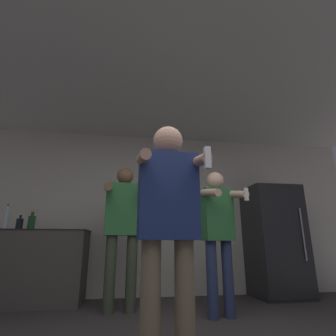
{
  "coord_description": "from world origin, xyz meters",
  "views": [
    {
      "loc": [
        -0.38,
        -1.28,
        0.78
      ],
      "look_at": [
        -0.11,
        0.51,
        1.29
      ],
      "focal_mm": 28.0,
      "sensor_mm": 36.0,
      "label": 1
    }
  ],
  "objects_px": {
    "bottle_tall_gin": "(32,222)",
    "bottle_red_label": "(6,219)",
    "refrigerator": "(275,240)",
    "person_spectator_back": "(123,221)",
    "person_woman_foreground": "(168,218)",
    "bottle_amber_bourbon": "(20,223)",
    "person_man_side": "(218,226)"
  },
  "relations": [
    {
      "from": "person_woman_foreground",
      "to": "refrigerator",
      "type": "bearing_deg",
      "value": 46.83
    },
    {
      "from": "bottle_red_label",
      "to": "person_woman_foreground",
      "type": "distance_m",
      "value": 2.81
    },
    {
      "from": "bottle_tall_gin",
      "to": "bottle_amber_bourbon",
      "type": "distance_m",
      "value": 0.15
    },
    {
      "from": "person_woman_foreground",
      "to": "person_man_side",
      "type": "distance_m",
      "value": 1.44
    },
    {
      "from": "bottle_tall_gin",
      "to": "person_man_side",
      "type": "bearing_deg",
      "value": -20.16
    },
    {
      "from": "person_spectator_back",
      "to": "bottle_amber_bourbon",
      "type": "bearing_deg",
      "value": 161.12
    },
    {
      "from": "bottle_tall_gin",
      "to": "person_spectator_back",
      "type": "height_order",
      "value": "person_spectator_back"
    },
    {
      "from": "person_woman_foreground",
      "to": "person_spectator_back",
      "type": "distance_m",
      "value": 1.63
    },
    {
      "from": "person_man_side",
      "to": "bottle_amber_bourbon",
      "type": "bearing_deg",
      "value": 160.97
    },
    {
      "from": "refrigerator",
      "to": "person_spectator_back",
      "type": "bearing_deg",
      "value": -167.03
    },
    {
      "from": "refrigerator",
      "to": "person_spectator_back",
      "type": "relative_size",
      "value": 0.95
    },
    {
      "from": "refrigerator",
      "to": "person_man_side",
      "type": "distance_m",
      "value": 1.54
    },
    {
      "from": "refrigerator",
      "to": "person_woman_foreground",
      "type": "relative_size",
      "value": 1.02
    },
    {
      "from": "bottle_tall_gin",
      "to": "person_woman_foreground",
      "type": "bearing_deg",
      "value": -52.99
    },
    {
      "from": "refrigerator",
      "to": "person_spectator_back",
      "type": "xyz_separation_m",
      "value": [
        -2.33,
        -0.54,
        0.21
      ]
    },
    {
      "from": "refrigerator",
      "to": "person_woman_foreground",
      "type": "bearing_deg",
      "value": -133.17
    },
    {
      "from": "bottle_amber_bourbon",
      "to": "person_spectator_back",
      "type": "height_order",
      "value": "person_spectator_back"
    },
    {
      "from": "refrigerator",
      "to": "bottle_tall_gin",
      "type": "distance_m",
      "value": 3.57
    },
    {
      "from": "bottle_red_label",
      "to": "person_spectator_back",
      "type": "distance_m",
      "value": 1.64
    },
    {
      "from": "person_woman_foreground",
      "to": "person_man_side",
      "type": "relative_size",
      "value": 1.0
    },
    {
      "from": "bottle_tall_gin",
      "to": "bottle_amber_bourbon",
      "type": "bearing_deg",
      "value": -180.0
    },
    {
      "from": "refrigerator",
      "to": "person_spectator_back",
      "type": "distance_m",
      "value": 2.4
    },
    {
      "from": "person_woman_foreground",
      "to": "person_man_side",
      "type": "bearing_deg",
      "value": 57.52
    },
    {
      "from": "refrigerator",
      "to": "person_woman_foreground",
      "type": "height_order",
      "value": "refrigerator"
    },
    {
      "from": "bottle_tall_gin",
      "to": "bottle_red_label",
      "type": "xyz_separation_m",
      "value": [
        -0.33,
        0.0,
        0.03
      ]
    },
    {
      "from": "bottle_tall_gin",
      "to": "bottle_red_label",
      "type": "distance_m",
      "value": 0.33
    },
    {
      "from": "bottle_tall_gin",
      "to": "bottle_red_label",
      "type": "height_order",
      "value": "bottle_red_label"
    },
    {
      "from": "bottle_tall_gin",
      "to": "person_spectator_back",
      "type": "xyz_separation_m",
      "value": [
        1.24,
        -0.47,
        -0.02
      ]
    },
    {
      "from": "person_woman_foreground",
      "to": "bottle_amber_bourbon",
      "type": "bearing_deg",
      "value": 129.56
    },
    {
      "from": "refrigerator",
      "to": "bottle_red_label",
      "type": "relative_size",
      "value": 4.91
    },
    {
      "from": "person_spectator_back",
      "to": "bottle_tall_gin",
      "type": "bearing_deg",
      "value": 159.02
    },
    {
      "from": "refrigerator",
      "to": "person_woman_foreground",
      "type": "distance_m",
      "value": 2.93
    }
  ]
}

